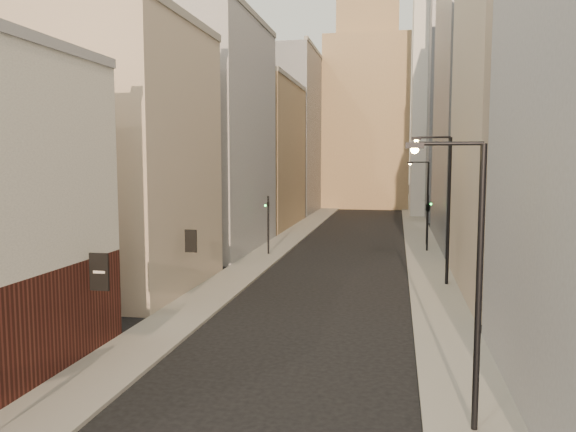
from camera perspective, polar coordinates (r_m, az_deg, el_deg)
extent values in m
cube|color=gray|center=(62.28, 1.07, -1.58)|extent=(3.00, 140.00, 0.15)
cube|color=gray|center=(61.42, 13.11, -1.83)|extent=(3.00, 140.00, 0.15)
cube|color=black|center=(23.31, -18.64, -5.40)|extent=(0.80, 0.08, 1.50)
cube|color=black|center=(32.29, -9.85, -2.52)|extent=(0.70, 0.08, 1.30)
cube|color=#B8A590|center=(35.70, -15.93, 5.54)|extent=(8.00, 12.00, 16.00)
cube|color=gray|center=(50.54, -7.70, 7.96)|extent=(8.00, 16.00, 20.00)
cube|color=#937754|center=(67.80, -2.79, 6.15)|extent=(8.00, 18.00, 17.00)
cube|color=gray|center=(87.45, 0.34, 8.35)|extent=(8.00, 20.00, 24.00)
cube|color=#B8A590|center=(36.78, 23.61, 8.40)|extent=(8.00, 16.00, 20.00)
cube|color=gray|center=(56.64, 19.26, 10.49)|extent=(8.00, 20.00, 26.00)
cube|color=gray|center=(86.70, 20.87, 16.67)|extent=(20.00, 22.00, 50.00)
cube|color=#937754|center=(98.18, 8.06, 9.17)|extent=(14.00, 14.00, 28.00)
cube|color=#937754|center=(100.66, 8.21, 18.87)|extent=(10.00, 10.00, 6.00)
cube|color=silver|center=(84.55, 15.22, 11.64)|extent=(8.00, 8.00, 34.00)
cylinder|color=black|center=(17.00, 18.82, -7.36)|extent=(0.19, 0.19, 8.43)
cylinder|color=black|center=(16.49, 16.04, 7.09)|extent=(1.87, 0.12, 0.11)
cube|color=black|center=(16.44, 12.76, 7.01)|extent=(0.52, 0.21, 0.17)
sphere|color=#FBB83E|center=(16.43, 12.75, 6.59)|extent=(0.22, 0.22, 0.22)
cylinder|color=black|center=(36.51, 15.99, 0.33)|extent=(0.21, 0.21, 9.38)
cylinder|color=black|center=(36.45, 14.55, 7.74)|extent=(2.08, 0.39, 0.13)
cube|color=black|center=(36.53, 12.90, 7.70)|extent=(0.60, 0.30, 0.19)
sphere|color=#FBB83E|center=(36.53, 12.89, 7.48)|extent=(0.25, 0.25, 0.25)
cylinder|color=black|center=(53.56, 13.99, 1.16)|extent=(0.17, 0.17, 7.77)
cylinder|color=black|center=(53.14, 13.20, 5.34)|extent=(1.69, 0.55, 0.10)
cube|color=black|center=(52.89, 12.30, 5.32)|extent=(0.51, 0.31, 0.16)
sphere|color=#FBB83E|center=(52.89, 12.30, 5.20)|extent=(0.21, 0.21, 0.21)
cylinder|color=black|center=(46.78, -2.01, -1.01)|extent=(0.16, 0.16, 5.00)
imported|color=black|center=(46.61, -2.02, 1.06)|extent=(0.47, 0.47, 1.28)
sphere|color=#19E533|center=(46.67, -2.32, 1.07)|extent=(0.16, 0.16, 0.16)
cylinder|color=black|center=(49.91, 13.99, -0.76)|extent=(0.16, 0.16, 5.00)
imported|color=black|center=(49.75, 14.03, 1.19)|extent=(0.77, 0.77, 1.35)
sphere|color=#19E533|center=(49.76, 14.32, 1.18)|extent=(0.16, 0.16, 0.16)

